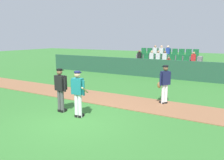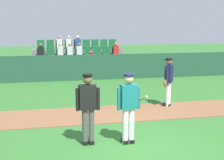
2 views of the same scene
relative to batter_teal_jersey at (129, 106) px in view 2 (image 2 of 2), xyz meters
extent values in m
plane|color=#33702D|center=(0.02, -0.32, -0.97)|extent=(80.00, 80.00, 0.00)
cube|color=brown|center=(0.02, 2.67, -0.95)|extent=(28.00, 2.04, 0.03)
cube|color=#234C38|center=(0.02, 9.45, -0.28)|extent=(20.00, 0.16, 1.37)
cube|color=slate|center=(0.02, 11.32, -0.82)|extent=(5.55, 2.95, 0.30)
cube|color=slate|center=(0.02, 10.47, -0.47)|extent=(5.45, 0.85, 0.40)
cube|color=#196033|center=(-2.18, 10.37, -0.22)|extent=(0.44, 0.40, 0.08)
cube|color=#196033|center=(-2.18, 10.59, 0.03)|extent=(0.44, 0.08, 0.50)
cube|color=#196033|center=(-1.63, 10.37, -0.22)|extent=(0.44, 0.40, 0.08)
cube|color=#196033|center=(-1.63, 10.59, 0.03)|extent=(0.44, 0.08, 0.50)
cube|color=#196033|center=(-1.08, 10.37, -0.22)|extent=(0.44, 0.40, 0.08)
cube|color=#196033|center=(-1.08, 10.59, 0.03)|extent=(0.44, 0.08, 0.50)
cube|color=#196033|center=(-0.53, 10.37, -0.22)|extent=(0.44, 0.40, 0.08)
cube|color=#196033|center=(-0.53, 10.59, 0.03)|extent=(0.44, 0.08, 0.50)
cube|color=#196033|center=(0.02, 10.37, -0.22)|extent=(0.44, 0.40, 0.08)
cube|color=#196033|center=(0.02, 10.59, 0.03)|extent=(0.44, 0.08, 0.50)
cube|color=#196033|center=(0.57, 10.37, -0.22)|extent=(0.44, 0.40, 0.08)
cube|color=#196033|center=(0.57, 10.59, 0.03)|extent=(0.44, 0.08, 0.50)
cube|color=red|center=(0.57, 10.42, 0.08)|extent=(0.32, 0.22, 0.52)
sphere|color=brown|center=(0.57, 10.42, 0.43)|extent=(0.20, 0.20, 0.20)
cube|color=#196033|center=(1.12, 10.37, -0.22)|extent=(0.44, 0.40, 0.08)
cube|color=#196033|center=(1.12, 10.59, 0.03)|extent=(0.44, 0.08, 0.50)
cube|color=#196033|center=(1.67, 10.37, -0.22)|extent=(0.44, 0.40, 0.08)
cube|color=#196033|center=(1.67, 10.59, 0.03)|extent=(0.44, 0.08, 0.50)
cube|color=#196033|center=(2.22, 10.37, -0.22)|extent=(0.44, 0.40, 0.08)
cube|color=#196033|center=(2.22, 10.59, 0.03)|extent=(0.44, 0.08, 0.50)
cube|color=slate|center=(0.02, 11.32, -0.07)|extent=(5.45, 0.85, 0.40)
cube|color=#196033|center=(-2.18, 11.22, 0.18)|extent=(0.44, 0.40, 0.08)
cube|color=#196033|center=(-2.18, 11.44, 0.43)|extent=(0.44, 0.08, 0.50)
cube|color=black|center=(-2.18, 11.27, 0.48)|extent=(0.32, 0.22, 0.52)
sphere|color=brown|center=(-2.18, 11.27, 0.83)|extent=(0.20, 0.20, 0.20)
cube|color=#196033|center=(-1.63, 11.22, 0.18)|extent=(0.44, 0.40, 0.08)
cube|color=#196033|center=(-1.63, 11.44, 0.43)|extent=(0.44, 0.08, 0.50)
cube|color=#196033|center=(-1.08, 11.22, 0.18)|extent=(0.44, 0.40, 0.08)
cube|color=#196033|center=(-1.08, 11.44, 0.43)|extent=(0.44, 0.08, 0.50)
cube|color=silver|center=(-1.08, 11.27, 0.48)|extent=(0.32, 0.22, 0.52)
sphere|color=tan|center=(-1.08, 11.27, 0.83)|extent=(0.20, 0.20, 0.20)
cube|color=#196033|center=(-0.53, 11.22, 0.18)|extent=(0.44, 0.40, 0.08)
cube|color=#196033|center=(-0.53, 11.44, 0.43)|extent=(0.44, 0.08, 0.50)
cube|color=silver|center=(-0.53, 11.27, 0.48)|extent=(0.32, 0.22, 0.52)
sphere|color=#9E7051|center=(-0.53, 11.27, 0.83)|extent=(0.20, 0.20, 0.20)
cube|color=#196033|center=(0.02, 11.22, 0.18)|extent=(0.44, 0.40, 0.08)
cube|color=#196033|center=(0.02, 11.44, 0.43)|extent=(0.44, 0.08, 0.50)
cube|color=silver|center=(0.02, 11.27, 0.48)|extent=(0.32, 0.22, 0.52)
sphere|color=brown|center=(0.02, 11.27, 0.83)|extent=(0.20, 0.20, 0.20)
cube|color=#196033|center=(0.57, 11.22, 0.18)|extent=(0.44, 0.40, 0.08)
cube|color=#196033|center=(0.57, 11.44, 0.43)|extent=(0.44, 0.08, 0.50)
cube|color=#196033|center=(1.12, 11.22, 0.18)|extent=(0.44, 0.40, 0.08)
cube|color=#196033|center=(1.12, 11.44, 0.43)|extent=(0.44, 0.08, 0.50)
cube|color=#196033|center=(1.67, 11.22, 0.18)|extent=(0.44, 0.40, 0.08)
cube|color=#196033|center=(1.67, 11.44, 0.43)|extent=(0.44, 0.08, 0.50)
cube|color=#196033|center=(2.22, 11.22, 0.18)|extent=(0.44, 0.40, 0.08)
cube|color=#196033|center=(2.22, 11.44, 0.43)|extent=(0.44, 0.08, 0.50)
cube|color=red|center=(2.22, 11.27, 0.48)|extent=(0.32, 0.22, 0.52)
sphere|color=#9E7051|center=(2.22, 11.27, 0.83)|extent=(0.20, 0.20, 0.20)
cube|color=slate|center=(0.02, 12.17, 0.33)|extent=(5.45, 0.85, 0.40)
cube|color=#196033|center=(-2.18, 12.07, 0.58)|extent=(0.44, 0.40, 0.08)
cube|color=#196033|center=(-2.18, 12.29, 0.83)|extent=(0.44, 0.08, 0.50)
cube|color=#196033|center=(-1.63, 12.07, 0.58)|extent=(0.44, 0.40, 0.08)
cube|color=#196033|center=(-1.63, 12.29, 0.83)|extent=(0.44, 0.08, 0.50)
cube|color=#196033|center=(-1.08, 12.07, 0.58)|extent=(0.44, 0.40, 0.08)
cube|color=#196033|center=(-1.08, 12.29, 0.83)|extent=(0.44, 0.08, 0.50)
cube|color=silver|center=(-1.08, 12.12, 0.88)|extent=(0.32, 0.22, 0.52)
sphere|color=#9E7051|center=(-1.08, 12.12, 1.23)|extent=(0.20, 0.20, 0.20)
cube|color=#196033|center=(-0.53, 12.07, 0.58)|extent=(0.44, 0.40, 0.08)
cube|color=#196033|center=(-0.53, 12.29, 0.83)|extent=(0.44, 0.08, 0.50)
cube|color=silver|center=(-0.53, 12.12, 0.88)|extent=(0.32, 0.22, 0.52)
sphere|color=tan|center=(-0.53, 12.12, 1.23)|extent=(0.20, 0.20, 0.20)
cube|color=#196033|center=(0.02, 12.07, 0.58)|extent=(0.44, 0.40, 0.08)
cube|color=#196033|center=(0.02, 12.29, 0.83)|extent=(0.44, 0.08, 0.50)
cube|color=#263F99|center=(0.02, 12.12, 0.88)|extent=(0.32, 0.22, 0.52)
sphere|color=beige|center=(0.02, 12.12, 1.23)|extent=(0.20, 0.20, 0.20)
cube|color=#196033|center=(0.57, 12.07, 0.58)|extent=(0.44, 0.40, 0.08)
cube|color=#196033|center=(0.57, 12.29, 0.83)|extent=(0.44, 0.08, 0.50)
cube|color=#196033|center=(1.12, 12.07, 0.58)|extent=(0.44, 0.40, 0.08)
cube|color=#196033|center=(1.12, 12.29, 0.83)|extent=(0.44, 0.08, 0.50)
cube|color=#196033|center=(1.67, 12.07, 0.58)|extent=(0.44, 0.40, 0.08)
cube|color=#196033|center=(1.67, 12.29, 0.83)|extent=(0.44, 0.08, 0.50)
cube|color=#196033|center=(2.22, 12.07, 0.58)|extent=(0.44, 0.40, 0.08)
cube|color=#196033|center=(2.22, 12.29, 0.83)|extent=(0.44, 0.08, 0.50)
cylinder|color=white|center=(-0.09, -0.01, -0.52)|extent=(0.14, 0.14, 0.90)
cylinder|color=white|center=(0.07, 0.00, -0.52)|extent=(0.14, 0.14, 0.90)
cube|color=black|center=(-0.09, 0.05, -0.92)|extent=(0.14, 0.27, 0.10)
cube|color=black|center=(0.07, 0.06, -0.92)|extent=(0.14, 0.27, 0.10)
cube|color=#197075|center=(-0.01, -0.01, 0.23)|extent=(0.42, 0.25, 0.60)
cylinder|color=#197075|center=(-0.25, -0.03, 0.18)|extent=(0.09, 0.09, 0.55)
cylinder|color=#197075|center=(0.24, 0.01, 0.18)|extent=(0.09, 0.09, 0.55)
sphere|color=tan|center=(-0.01, -0.01, 0.66)|extent=(0.22, 0.22, 0.22)
cylinder|color=#191E4C|center=(-0.01, -0.01, 0.76)|extent=(0.23, 0.23, 0.06)
cube|color=#191E4C|center=(-0.01, 0.09, 0.73)|extent=(0.19, 0.13, 0.02)
cylinder|color=tan|center=(0.24, 0.11, 0.08)|extent=(0.35, 0.76, 0.41)
cylinder|color=#4C4C4C|center=(-1.07, 0.13, -0.52)|extent=(0.14, 0.14, 0.90)
cylinder|color=#4C4C4C|center=(-0.91, 0.13, -0.52)|extent=(0.14, 0.14, 0.90)
cube|color=black|center=(-1.07, 0.19, -0.92)|extent=(0.13, 0.26, 0.10)
cube|color=black|center=(-0.91, 0.19, -0.92)|extent=(0.13, 0.26, 0.10)
cube|color=black|center=(-0.99, 0.13, 0.23)|extent=(0.41, 0.24, 0.60)
cylinder|color=black|center=(-1.24, 0.14, 0.18)|extent=(0.09, 0.09, 0.55)
cylinder|color=black|center=(-0.74, 0.12, 0.18)|extent=(0.09, 0.09, 0.55)
sphere|color=brown|center=(-0.99, 0.13, 0.66)|extent=(0.22, 0.22, 0.22)
cylinder|color=black|center=(-0.99, 0.13, 0.76)|extent=(0.23, 0.23, 0.06)
cube|color=black|center=(-0.98, 0.23, 0.73)|extent=(0.18, 0.13, 0.02)
cube|color=black|center=(-0.98, 0.26, 0.23)|extent=(0.44, 0.10, 0.56)
cylinder|color=white|center=(2.30, 3.15, -0.52)|extent=(0.14, 0.14, 0.90)
cylinder|color=white|center=(2.39, 3.28, -0.52)|extent=(0.14, 0.14, 0.90)
cube|color=black|center=(2.25, 3.19, -0.92)|extent=(0.28, 0.25, 0.10)
cube|color=black|center=(2.34, 3.32, -0.92)|extent=(0.28, 0.25, 0.10)
cube|color=#191E47|center=(2.34, 3.22, 0.23)|extent=(0.42, 0.45, 0.60)
cylinder|color=#191E47|center=(2.19, 3.01, 0.18)|extent=(0.09, 0.09, 0.55)
cylinder|color=#191E47|center=(2.49, 3.42, 0.18)|extent=(0.09, 0.09, 0.55)
sphere|color=brown|center=(2.34, 3.22, 0.66)|extent=(0.22, 0.22, 0.22)
cylinder|color=black|center=(2.34, 3.22, 0.76)|extent=(0.23, 0.23, 0.06)
cube|color=black|center=(2.26, 3.27, 0.73)|extent=(0.20, 0.22, 0.02)
ellipsoid|color=brown|center=(2.14, 3.03, -0.07)|extent=(0.22, 0.23, 0.28)
camera|label=1|loc=(4.93, -6.24, 1.99)|focal=35.10mm
camera|label=2|loc=(-1.97, -7.26, 1.94)|focal=50.75mm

